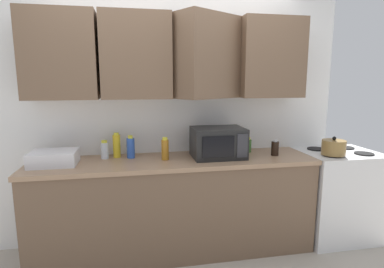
% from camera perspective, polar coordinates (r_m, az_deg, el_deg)
% --- Properties ---
extents(wall_back_with_cabinets, '(3.46, 0.60, 2.60)m').
position_cam_1_polar(wall_back_with_cabinets, '(3.00, -3.90, 9.11)').
color(wall_back_with_cabinets, white).
rests_on(wall_back_with_cabinets, ground_plane).
extents(counter_run, '(2.59, 0.63, 0.90)m').
position_cam_1_polar(counter_run, '(3.01, -3.11, -12.92)').
color(counter_run, brown).
rests_on(counter_run, ground_plane).
extents(stove_range, '(0.76, 0.64, 0.91)m').
position_cam_1_polar(stove_range, '(3.61, 24.90, -9.94)').
color(stove_range, silver).
rests_on(stove_range, ground_plane).
extents(kettle, '(0.22, 0.22, 0.18)m').
position_cam_1_polar(kettle, '(3.26, 24.56, -2.24)').
color(kettle, olive).
rests_on(kettle, stove_range).
extents(microwave, '(0.48, 0.37, 0.28)m').
position_cam_1_polar(microwave, '(2.91, 4.81, -1.57)').
color(microwave, black).
rests_on(microwave, counter_run).
extents(dish_rack, '(0.38, 0.30, 0.12)m').
position_cam_1_polar(dish_rack, '(2.91, -24.01, -4.03)').
color(dish_rack, silver).
rests_on(dish_rack, counter_run).
extents(bottle_yellow_mustard, '(0.07, 0.07, 0.23)m').
position_cam_1_polar(bottle_yellow_mustard, '(2.99, -13.67, -2.09)').
color(bottle_yellow_mustard, gold).
rests_on(bottle_yellow_mustard, counter_run).
extents(bottle_blue_cleaner, '(0.07, 0.07, 0.21)m').
position_cam_1_polar(bottle_blue_cleaner, '(2.94, -11.19, -2.47)').
color(bottle_blue_cleaner, '#2D56B7').
rests_on(bottle_blue_cleaner, counter_run).
extents(bottle_clear_tall, '(0.07, 0.07, 0.17)m').
position_cam_1_polar(bottle_clear_tall, '(2.98, -15.75, -2.83)').
color(bottle_clear_tall, silver).
rests_on(bottle_clear_tall, counter_run).
extents(bottle_soy_dark, '(0.07, 0.07, 0.15)m').
position_cam_1_polar(bottle_soy_dark, '(3.09, 14.99, -2.54)').
color(bottle_soy_dark, black).
rests_on(bottle_soy_dark, counter_run).
extents(bottle_green_oil, '(0.07, 0.07, 0.15)m').
position_cam_1_polar(bottle_green_oil, '(3.18, 10.23, -2.05)').
color(bottle_green_oil, '#386B2D').
rests_on(bottle_green_oil, counter_run).
extents(bottle_amber_vinegar, '(0.07, 0.07, 0.21)m').
position_cam_1_polar(bottle_amber_vinegar, '(2.83, -4.97, -2.79)').
color(bottle_amber_vinegar, '#AD701E').
rests_on(bottle_amber_vinegar, counter_run).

